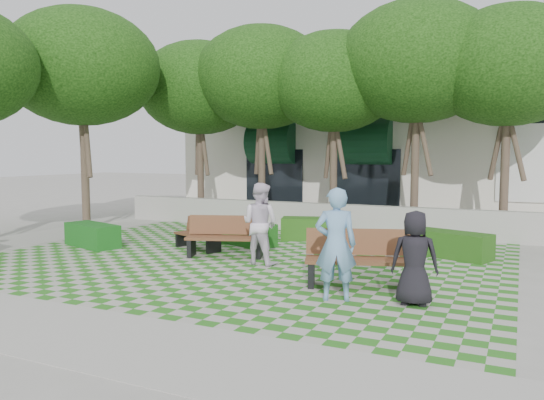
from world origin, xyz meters
The scene contains 17 objects.
ground centered at (0.00, 0.00, 0.00)m, with size 90.00×90.00×0.00m, color gray.
lawn centered at (0.00, 1.00, 0.01)m, with size 12.00×12.00×0.00m, color #2B721E.
sidewalk_south centered at (0.00, -4.70, 0.01)m, with size 16.00×2.00×0.01m, color #9E9B93.
sidewalk_west centered at (-7.20, 1.00, 0.01)m, with size 2.00×12.00×0.01m, color #9E9B93.
retaining_wall centered at (0.00, 6.20, 0.45)m, with size 15.00×0.36×0.90m, color #9E9B93.
bench_east centered at (3.24, -0.40, 0.52)m, with size 2.16×1.31×1.08m.
bench_mid centered at (-0.54, 1.04, 0.48)m, with size 2.00×1.23×1.00m.
bench_west centered at (-1.67, 1.61, 0.39)m, with size 1.63×1.04×0.82m.
hedge_east centered at (4.51, 3.27, 0.32)m, with size 1.81×0.72×0.63m, color #1D4713.
hedge_midright centered at (0.53, 4.31, 0.33)m, with size 1.87×0.75×0.65m, color #204E14.
hedge_midleft centered at (-0.87, 2.73, 0.31)m, with size 1.80×0.72×0.63m, color #134813.
hedge_west centered at (-4.54, 0.71, 0.31)m, with size 1.78×0.71×0.62m, color #155019.
person_blue centered at (3.14, -1.53, 0.98)m, with size 0.71×0.47×1.95m, color #6E9DC9.
person_dark centered at (4.42, -1.25, 0.80)m, with size 0.78×0.51×1.59m, color black.
person_white centered at (0.61, 0.64, 0.93)m, with size 0.91×0.71×1.87m, color silver.
tree_row centered at (-1.86, 5.95, 5.18)m, with size 17.70×13.40×7.41m.
building centered at (0.93, 14.08, 2.52)m, with size 18.00×8.92×5.15m.
Camera 1 is at (5.98, -10.10, 2.52)m, focal length 35.00 mm.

